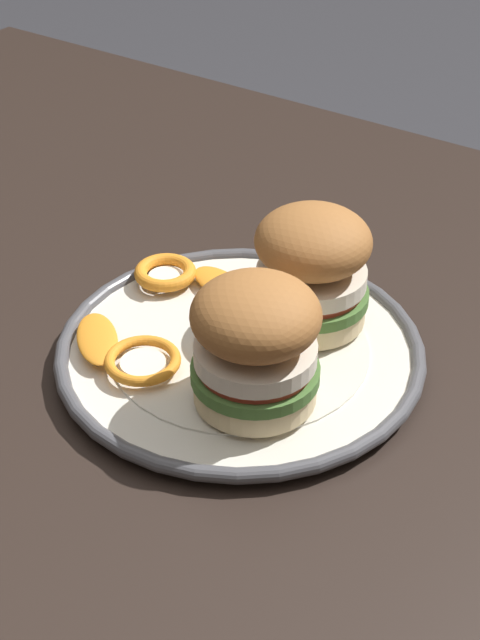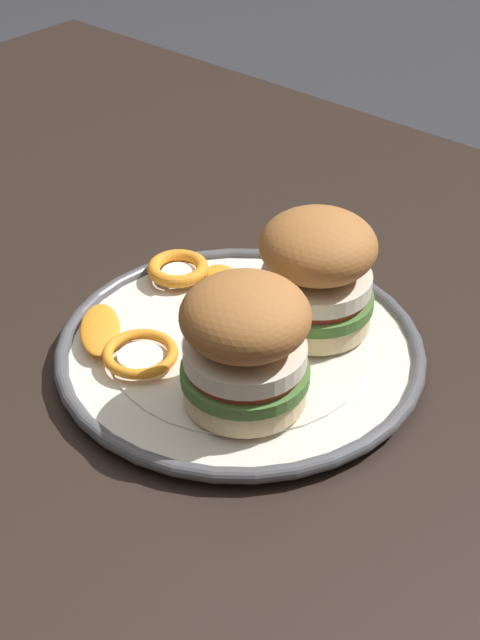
% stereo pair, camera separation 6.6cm
% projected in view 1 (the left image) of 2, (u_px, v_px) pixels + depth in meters
% --- Properties ---
extents(dining_table, '(1.46, 1.00, 0.71)m').
position_uv_depth(dining_table, '(197.00, 429.00, 0.80)').
color(dining_table, black).
rests_on(dining_table, ground).
extents(dinner_plate, '(0.30, 0.30, 0.02)m').
position_uv_depth(dinner_plate, '(240.00, 351.00, 0.75)').
color(dinner_plate, silver).
rests_on(dinner_plate, dining_table).
extents(sandwich_half_left, '(0.11, 0.11, 0.10)m').
position_uv_depth(sandwich_half_left, '(312.00, 266.00, 0.74)').
color(sandwich_half_left, beige).
rests_on(sandwich_half_left, dinner_plate).
extents(sandwich_half_right, '(0.12, 0.12, 0.10)m').
position_uv_depth(sandwich_half_right, '(256.00, 342.00, 0.66)').
color(sandwich_half_right, beige).
rests_on(sandwich_half_right, dinner_plate).
extents(orange_peel_curled, '(0.08, 0.08, 0.01)m').
position_uv_depth(orange_peel_curled, '(143.00, 361.00, 0.72)').
color(orange_peel_curled, orange).
rests_on(orange_peel_curled, dinner_plate).
extents(orange_peel_strip_long, '(0.07, 0.05, 0.01)m').
position_uv_depth(orange_peel_strip_long, '(222.00, 284.00, 0.80)').
color(orange_peel_strip_long, orange).
rests_on(orange_peel_strip_long, dinner_plate).
extents(orange_peel_strip_short, '(0.07, 0.07, 0.01)m').
position_uv_depth(orange_peel_strip_short, '(97.00, 339.00, 0.74)').
color(orange_peel_strip_short, orange).
rests_on(orange_peel_strip_short, dinner_plate).
extents(orange_peel_small_curl, '(0.06, 0.06, 0.01)m').
position_uv_depth(orange_peel_small_curl, '(165.00, 273.00, 0.82)').
color(orange_peel_small_curl, orange).
rests_on(orange_peel_small_curl, dinner_plate).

